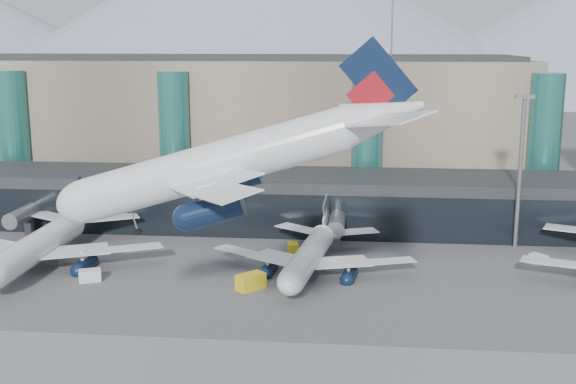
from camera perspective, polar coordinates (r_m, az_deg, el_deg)
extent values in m
plane|color=#515154|center=(80.24, 2.70, -13.37)|extent=(900.00, 900.00, 0.00)
cube|color=black|center=(133.76, 4.08, -0.75)|extent=(170.00, 18.00, 10.00)
cube|color=black|center=(125.33, 3.94, -2.08)|extent=(170.00, 0.40, 8.00)
cylinder|color=slate|center=(136.44, -19.85, -1.53)|extent=(2.80, 14.00, 2.80)
cube|color=slate|center=(137.13, -19.77, -2.75)|extent=(1.20, 1.20, 2.40)
cylinder|color=slate|center=(123.25, 3.91, -2.23)|extent=(2.80, 14.00, 2.80)
cube|color=slate|center=(124.02, 3.89, -3.57)|extent=(1.20, 1.20, 2.40)
cube|color=gray|center=(166.10, -4.21, 5.22)|extent=(130.00, 30.00, 30.00)
cube|color=black|center=(165.02, -4.29, 10.58)|extent=(123.50, 28.00, 1.00)
cylinder|color=#29746D|center=(165.19, -20.81, 4.09)|extent=(6.40, 6.40, 28.00)
cylinder|color=#29746D|center=(152.83, -8.95, 4.15)|extent=(6.40, 6.40, 28.00)
cylinder|color=#29746D|center=(147.88, 6.26, 3.97)|extent=(6.40, 6.40, 28.00)
cylinder|color=#29746D|center=(152.28, 19.57, 3.58)|extent=(6.40, 6.40, 28.00)
cylinder|color=slate|center=(162.65, 8.23, 13.11)|extent=(0.40, 0.40, 16.00)
cone|color=gray|center=(457.40, -2.31, 14.50)|extent=(400.00, 400.00, 110.00)
cylinder|color=slate|center=(125.23, 17.84, 1.33)|extent=(0.70, 0.70, 25.00)
cube|color=slate|center=(123.65, 18.21, 7.17)|extent=(3.00, 1.20, 0.60)
cylinder|color=silver|center=(68.80, -4.43, 3.70)|extent=(26.34, 5.38, 4.34)
ellipsoid|color=silver|center=(71.78, -14.86, 3.68)|extent=(6.24, 4.58, 4.34)
cone|color=silver|center=(68.53, 9.68, 3.71)|extent=(7.65, 4.63, 4.34)
cube|color=silver|center=(59.52, -3.85, 1.72)|extent=(14.23, 19.54, 0.22)
cylinder|color=#0B1934|center=(62.33, -4.93, 0.10)|extent=(5.33, 2.59, 2.39)
cube|color=silver|center=(63.35, 10.19, 3.23)|extent=(8.14, 10.28, 0.17)
cube|color=silver|center=(77.88, -2.11, 4.15)|extent=(13.09, 19.71, 0.22)
cylinder|color=#0B1934|center=(76.17, -3.38, 2.28)|extent=(5.33, 2.59, 2.39)
cube|color=silver|center=(73.66, 9.26, 4.46)|extent=(7.59, 10.39, 0.17)
cube|color=#0B1934|center=(68.17, 10.10, 6.60)|extent=(6.48, 0.52, 7.64)
cube|color=maroon|center=(68.18, 9.12, 5.53)|extent=(4.34, 0.48, 4.18)
cylinder|color=slate|center=(71.09, -11.73, 1.45)|extent=(0.18, 0.18, 3.47)
cylinder|color=black|center=(71.37, -11.68, 0.25)|extent=(0.78, 0.31, 0.77)
cylinder|color=black|center=(66.88, -3.72, -0.31)|extent=(1.00, 0.42, 0.99)
cylinder|color=black|center=(71.94, -3.20, 0.57)|extent=(1.00, 0.42, 0.99)
cylinder|color=silver|center=(118.01, -18.77, -3.14)|extent=(4.46, 26.48, 4.39)
ellipsoid|color=silver|center=(106.61, -21.70, -4.94)|extent=(4.40, 6.15, 4.39)
cone|color=silver|center=(133.12, -15.76, -1.19)|extent=(4.41, 7.58, 4.39)
cube|color=silver|center=(116.32, -14.11, -3.45)|extent=(19.86, 13.78, 0.22)
cylinder|color=#0B1934|center=(116.35, -15.36, -4.66)|extent=(2.43, 5.30, 2.41)
cube|color=silver|center=(131.22, -13.62, -1.16)|extent=(10.46, 7.94, 0.18)
cylinder|color=#0B1934|center=(122.24, -21.67, -4.29)|extent=(2.43, 5.30, 2.41)
cube|color=silver|center=(135.11, -17.85, -1.03)|extent=(10.45, 7.97, 0.18)
cube|color=#0B1934|center=(132.74, -15.79, 0.32)|extent=(0.28, 6.55, 7.72)
cube|color=silver|center=(131.97, -15.93, -0.34)|extent=(0.32, 4.38, 4.22)
cylinder|color=slate|center=(110.79, -20.65, -5.78)|extent=(0.18, 0.18, 3.51)
cylinder|color=black|center=(111.24, -20.59, -6.54)|extent=(0.28, 0.78, 0.78)
cylinder|color=black|center=(119.12, -17.24, -5.10)|extent=(0.39, 1.00, 1.00)
cylinder|color=black|center=(121.26, -19.54, -4.96)|extent=(0.39, 1.00, 1.00)
cylinder|color=silver|center=(108.00, 1.81, -4.28)|extent=(6.59, 22.69, 3.71)
ellipsoid|color=silver|center=(97.53, 0.50, -6.07)|extent=(4.35, 5.63, 3.71)
cone|color=silver|center=(121.61, 3.16, -2.35)|extent=(4.51, 6.83, 3.71)
cube|color=silver|center=(108.47, 6.14, -4.61)|extent=(16.89, 10.01, 0.19)
cylinder|color=#0B1934|center=(108.05, 5.01, -5.71)|extent=(2.61, 4.71, 2.04)
cube|color=silver|center=(120.89, 5.25, -2.38)|extent=(8.91, 5.92, 0.15)
cube|color=silver|center=(111.44, -2.07, -4.10)|extent=(16.42, 13.18, 0.19)
cylinder|color=#0B1934|center=(110.32, -1.27, -5.29)|extent=(2.61, 4.71, 2.04)
cube|color=silver|center=(122.39, 1.10, -2.16)|extent=(8.63, 7.43, 0.15)
cube|color=slate|center=(121.22, 3.20, -0.96)|extent=(0.94, 5.52, 6.53)
cube|color=silver|center=(120.55, 3.12, -1.57)|extent=(0.74, 3.71, 3.57)
cylinder|color=slate|center=(101.40, 0.92, -6.80)|extent=(0.15, 0.15, 2.97)
cylinder|color=black|center=(101.82, 0.91, -7.49)|extent=(0.32, 0.68, 0.66)
cylinder|color=black|center=(109.59, 3.05, -6.08)|extent=(0.44, 0.88, 0.85)
cylinder|color=black|center=(110.42, 0.76, -5.93)|extent=(0.44, 0.88, 0.85)
cube|color=silver|center=(128.43, 21.51, -1.92)|extent=(10.67, 7.33, 0.18)
cube|color=silver|center=(108.90, -15.39, -6.38)|extent=(3.54, 2.84, 1.74)
cube|color=gold|center=(119.05, 0.40, -4.41)|extent=(2.11, 2.97, 1.57)
cube|color=silver|center=(119.45, 19.18, -5.05)|extent=(2.86, 3.04, 1.55)
cube|color=gold|center=(101.92, -2.96, -7.08)|extent=(4.29, 4.37, 2.22)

